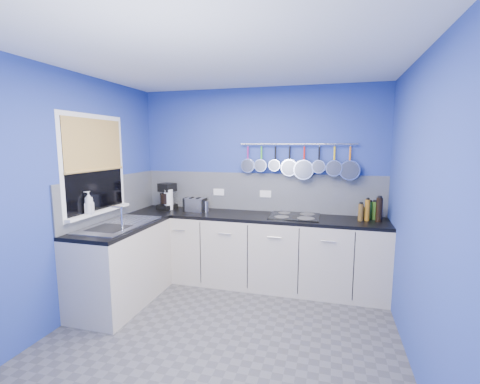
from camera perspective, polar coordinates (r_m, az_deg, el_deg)
The scene contains 42 objects.
floor at distance 3.43m, azimuth -2.73°, elevation -23.20°, with size 3.20×3.00×0.02m, color #47474C.
ceiling at distance 3.02m, azimuth -3.08°, elevation 22.23°, with size 3.20×3.00×0.02m, color white.
wall_back at distance 4.42m, azimuth 3.23°, elevation 1.32°, with size 3.20×0.02×2.50m, color #283B91.
wall_front at distance 1.66m, azimuth -19.78°, elevation -10.84°, with size 3.20×0.02×2.50m, color #283B91.
wall_left at distance 3.80m, azimuth -26.65°, elevation -0.66°, with size 0.02×3.00×2.50m, color #283B91.
wall_right at distance 2.91m, azimuth 28.81°, elevation -3.25°, with size 0.02×3.00×2.50m, color #283B91.
backsplash_back at distance 4.41m, azimuth 3.16°, elevation 0.00°, with size 3.20×0.02×0.50m, color slate.
backsplash_left at distance 4.26m, azimuth -20.97°, elevation -0.83°, with size 0.02×1.80×0.50m, color slate.
cabinet_run_back at distance 4.30m, azimuth 2.26°, elevation -10.07°, with size 3.20×0.60×0.86m, color #B9AE9C.
worktop_back at distance 4.18m, azimuth 2.30°, elevation -4.20°, with size 3.20×0.60×0.04m, color black.
cabinet_run_left at distance 4.03m, azimuth -19.62°, elevation -11.83°, with size 0.60×1.20×0.86m, color #B9AE9C.
worktop_left at distance 3.90m, azimuth -19.94°, elevation -5.60°, with size 0.60×1.20×0.04m, color black.
window_frame at distance 3.97m, azimuth -23.66°, elevation 4.23°, with size 0.01×1.00×1.10m, color white.
window_glass at distance 3.97m, azimuth -23.61°, elevation 4.23°, with size 0.01×0.90×1.00m, color black.
bamboo_blind at distance 3.96m, azimuth -23.70°, elevation 7.48°, with size 0.01×0.90×0.55m, color gold.
window_sill at distance 4.02m, azimuth -22.97°, elevation -3.11°, with size 0.10×0.98×0.03m, color white.
sink_unit at distance 3.90m, azimuth -19.96°, elevation -5.26°, with size 0.50×0.95×0.01m, color silver.
mixer_tap at distance 3.64m, azimuth -19.62°, elevation -4.15°, with size 0.12×0.08×0.26m, color silver, non-canonical shape.
socket_left at distance 4.55m, azimuth -3.66°, elevation -0.01°, with size 0.15×0.01×0.09m, color white.
socket_right at distance 4.38m, azimuth 4.40°, elevation -0.33°, with size 0.15×0.01×0.09m, color white.
pot_rail at distance 4.25m, azimuth 9.79°, elevation 8.11°, with size 0.02×0.02×1.45m, color silver.
soap_bottle_a at distance 3.84m, azimuth -24.51°, elevation -1.65°, with size 0.09×0.09×0.24m, color white.
soap_bottle_b at distance 3.85m, azimuth -24.44°, elevation -2.13°, with size 0.08×0.08×0.17m, color white.
paper_towel at distance 4.59m, azimuth -12.17°, elevation -1.26°, with size 0.12×0.12×0.28m, color white.
coffee_maker at distance 4.63m, azimuth -12.47°, elevation -0.73°, with size 0.20×0.22×0.35m, color black, non-canonical shape.
toaster at distance 4.43m, azimuth -7.70°, elevation -2.17°, with size 0.27×0.15×0.17m, color silver.
canister at distance 4.41m, azimuth -5.96°, elevation -2.42°, with size 0.10×0.10×0.14m, color silver.
hob at distance 4.14m, azimuth 9.38°, elevation -4.08°, with size 0.59×0.52×0.01m, color black.
pan_0 at distance 4.36m, azimuth 1.33°, elevation 5.78°, with size 0.18×0.05×0.37m, color silver, non-canonical shape.
pan_1 at distance 4.31m, azimuth 3.68°, elevation 5.85°, with size 0.16×0.09×0.35m, color silver, non-canonical shape.
pan_2 at distance 4.28m, azimuth 6.07°, elevation 5.89°, with size 0.15×0.10×0.34m, color silver, non-canonical shape.
pan_3 at distance 4.26m, azimuth 8.49°, elevation 5.43°, with size 0.21×0.06×0.40m, color silver, non-canonical shape.
pan_4 at distance 4.24m, azimuth 10.93°, elevation 5.10°, with size 0.25×0.09×0.44m, color silver, non-canonical shape.
pan_5 at distance 4.23m, azimuth 13.40°, elevation 5.59°, with size 0.17×0.10×0.36m, color silver, non-canonical shape.
pan_6 at distance 4.23m, azimuth 15.86°, elevation 5.28°, with size 0.20×0.10×0.39m, color silver, non-canonical shape.
pan_7 at distance 4.23m, azimuth 18.32°, elevation 4.89°, with size 0.24×0.09×0.43m, color silver, non-canonical shape.
condiment_0 at distance 4.22m, azimuth 22.10°, elevation -2.97°, with size 0.07×0.07×0.21m, color #3F721E.
condiment_1 at distance 4.22m, azimuth 21.32°, elevation -2.95°, with size 0.07×0.07×0.21m, color #265919.
condiment_2 at distance 4.21m, azimuth 20.11°, elevation -3.38°, with size 0.07×0.07×0.14m, color brown.
condiment_3 at distance 4.10m, azimuth 22.76°, elevation -2.83°, with size 0.07×0.07×0.28m, color black.
condiment_4 at distance 4.11m, azimuth 20.99°, elevation -2.93°, with size 0.06×0.06×0.25m, color #8C5914.
condiment_5 at distance 4.08m, azimuth 20.01°, elevation -3.31°, with size 0.06×0.06×0.20m, color brown.
Camera 1 is at (0.92, -2.78, 1.78)m, focal length 24.87 mm.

